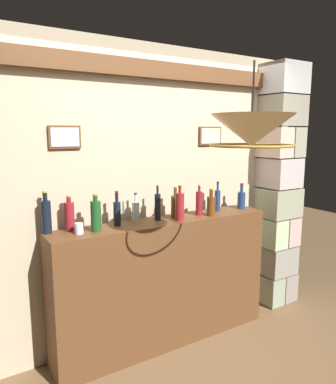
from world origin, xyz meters
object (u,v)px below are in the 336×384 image
(liquor_bottle_vermouth, at_px, (136,211))
(liquor_bottle_sherry, at_px, (96,215))
(liquor_bottle_whiskey, at_px, (46,216))
(glass_tumbler_rocks, at_px, (79,228))
(liquor_bottle_tequila, at_px, (180,206))
(liquor_bottle_bourbon, at_px, (199,203))
(liquor_bottle_gin, at_px, (175,206))
(liquor_bottle_mezcal, at_px, (117,212))
(liquor_bottle_amaro, at_px, (211,205))
(liquor_bottle_vodka, at_px, (241,199))
(liquor_bottle_scotch, at_px, (69,216))
(liquor_bottle_rum, at_px, (217,200))
(pendant_lamp, at_px, (252,131))
(liquor_bottle_port, at_px, (158,206))

(liquor_bottle_vermouth, bearing_deg, liquor_bottle_sherry, -162.21)
(liquor_bottle_whiskey, distance_m, glass_tumbler_rocks, 0.26)
(liquor_bottle_tequila, distance_m, liquor_bottle_bourbon, 0.28)
(liquor_bottle_gin, xyz_separation_m, liquor_bottle_bourbon, (0.23, -0.04, 0.01))
(glass_tumbler_rocks, bearing_deg, liquor_bottle_bourbon, 1.19)
(liquor_bottle_tequila, relative_size, liquor_bottle_mezcal, 1.07)
(liquor_bottle_amaro, relative_size, liquor_bottle_mezcal, 0.88)
(liquor_bottle_tequila, distance_m, liquor_bottle_vodka, 0.79)
(liquor_bottle_scotch, relative_size, liquor_bottle_bourbon, 0.98)
(liquor_bottle_tequila, bearing_deg, liquor_bottle_mezcal, 165.72)
(liquor_bottle_whiskey, bearing_deg, liquor_bottle_rum, -2.70)
(glass_tumbler_rocks, bearing_deg, liquor_bottle_mezcal, 11.87)
(liquor_bottle_gin, bearing_deg, liquor_bottle_scotch, 176.28)
(liquor_bottle_whiskey, distance_m, liquor_bottle_amaro, 1.40)
(liquor_bottle_amaro, relative_size, liquor_bottle_rum, 0.88)
(liquor_bottle_tequila, bearing_deg, liquor_bottle_amaro, 0.54)
(liquor_bottle_vermouth, relative_size, liquor_bottle_rum, 0.85)
(glass_tumbler_rocks, xyz_separation_m, pendant_lamp, (0.76, -0.96, 0.71))
(liquor_bottle_vermouth, bearing_deg, liquor_bottle_scotch, -179.55)
(liquor_bottle_sherry, bearing_deg, liquor_bottle_amaro, -3.08)
(liquor_bottle_sherry, height_order, liquor_bottle_vodka, liquor_bottle_sherry)
(liquor_bottle_gin, relative_size, liquor_bottle_vodka, 1.10)
(liquor_bottle_vermouth, xyz_separation_m, liquor_bottle_gin, (0.35, -0.06, 0.02))
(liquor_bottle_rum, height_order, liquor_bottle_bourbon, liquor_bottle_rum)
(liquor_bottle_vermouth, bearing_deg, liquor_bottle_gin, -10.25)
(liquor_bottle_tequila, height_order, liquor_bottle_bourbon, liquor_bottle_tequila)
(liquor_bottle_sherry, xyz_separation_m, liquor_bottle_tequila, (0.72, -0.06, 0.00))
(liquor_bottle_vodka, distance_m, liquor_bottle_mezcal, 1.30)
(liquor_bottle_sherry, distance_m, liquor_bottle_mezcal, 0.22)
(liquor_bottle_amaro, bearing_deg, liquor_bottle_mezcal, 171.48)
(liquor_bottle_scotch, bearing_deg, liquor_bottle_rum, -2.36)
(liquor_bottle_rum, bearing_deg, glass_tumbler_rocks, -177.22)
(liquor_bottle_bourbon, bearing_deg, liquor_bottle_amaro, -47.09)
(liquor_bottle_gin, bearing_deg, liquor_bottle_vodka, -2.39)
(glass_tumbler_rocks, relative_size, pendant_lamp, 0.16)
(liquor_bottle_port, distance_m, liquor_bottle_amaro, 0.50)
(liquor_bottle_port, bearing_deg, liquor_bottle_whiskey, 174.64)
(liquor_bottle_amaro, xyz_separation_m, liquor_bottle_gin, (-0.30, 0.12, 0.01))
(glass_tumbler_rocks, bearing_deg, liquor_bottle_gin, 4.12)
(liquor_bottle_mezcal, distance_m, pendant_lamp, 1.28)
(liquor_bottle_gin, height_order, pendant_lamp, pendant_lamp)
(liquor_bottle_tequila, relative_size, liquor_bottle_vodka, 1.20)
(liquor_bottle_whiskey, relative_size, liquor_bottle_vodka, 1.28)
(liquor_bottle_whiskey, bearing_deg, liquor_bottle_scotch, -5.54)
(liquor_bottle_gin, distance_m, pendant_lamp, 1.21)
(liquor_bottle_whiskey, xyz_separation_m, liquor_bottle_amaro, (1.39, -0.20, -0.04))
(liquor_bottle_vodka, relative_size, liquor_bottle_bourbon, 0.90)
(liquor_bottle_whiskey, xyz_separation_m, liquor_bottle_gin, (1.09, -0.08, -0.03))
(liquor_bottle_sherry, xyz_separation_m, glass_tumbler_rocks, (-0.13, -0.00, -0.08))
(liquor_bottle_tequila, xyz_separation_m, liquor_bottle_scotch, (-0.88, 0.18, -0.01))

